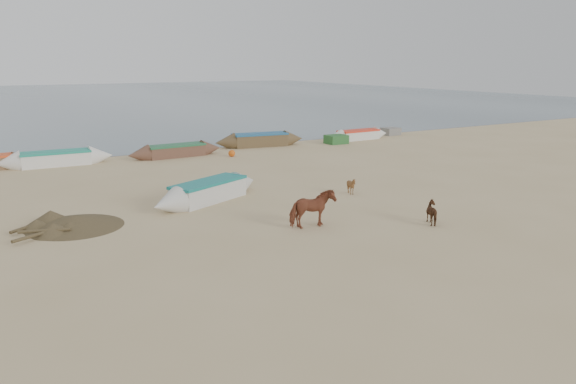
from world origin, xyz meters
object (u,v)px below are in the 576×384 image
object	(u,v)px
calf_right	(434,213)
near_canoe	(209,191)
cow_adult	(312,209)
calf_front	(351,186)

from	to	relation	value
calf_right	near_canoe	distance (m)	9.67
cow_adult	calf_right	size ratio (longest dim) A/B	1.94
cow_adult	calf_right	world-z (taller)	cow_adult
near_canoe	calf_front	bearing A→B (deg)	-44.36
calf_right	near_canoe	world-z (taller)	near_canoe
calf_front	calf_right	world-z (taller)	calf_right
calf_right	near_canoe	size ratio (longest dim) A/B	0.14
calf_front	near_canoe	bearing A→B (deg)	-140.89
cow_adult	calf_front	size ratio (longest dim) A/B	2.10
calf_front	calf_right	distance (m)	5.47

